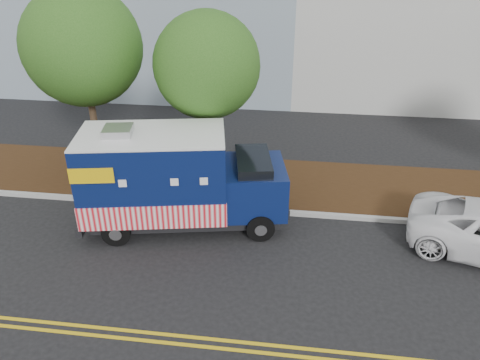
# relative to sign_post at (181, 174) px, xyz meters

# --- Properties ---
(ground) EXTENTS (120.00, 120.00, 0.00)m
(ground) POSITION_rel_sign_post_xyz_m (1.49, -1.62, -1.20)
(ground) COLOR black
(ground) RESTS_ON ground
(curb) EXTENTS (120.00, 0.18, 0.15)m
(curb) POSITION_rel_sign_post_xyz_m (1.49, -0.22, -1.12)
(curb) COLOR #9E9E99
(curb) RESTS_ON ground
(mulch_strip) EXTENTS (120.00, 4.00, 0.15)m
(mulch_strip) POSITION_rel_sign_post_xyz_m (1.49, 1.88, -1.12)
(mulch_strip) COLOR #311E0D
(mulch_strip) RESTS_ON ground
(centerline_near) EXTENTS (120.00, 0.10, 0.01)m
(centerline_near) POSITION_rel_sign_post_xyz_m (1.49, -6.07, -1.19)
(centerline_near) COLOR gold
(centerline_near) RESTS_ON ground
(centerline_far) EXTENTS (120.00, 0.10, 0.01)m
(centerline_far) POSITION_rel_sign_post_xyz_m (1.49, -6.32, -1.19)
(centerline_far) COLOR gold
(centerline_far) RESTS_ON ground
(tree_a) EXTENTS (4.24, 4.24, 7.15)m
(tree_a) POSITION_rel_sign_post_xyz_m (-3.82, 1.97, 3.82)
(tree_a) COLOR #38281C
(tree_a) RESTS_ON ground
(tree_b) EXTENTS (3.64, 3.64, 6.46)m
(tree_b) POSITION_rel_sign_post_xyz_m (0.74, 1.48, 3.42)
(tree_b) COLOR #38281C
(tree_b) RESTS_ON ground
(sign_post) EXTENTS (0.06, 0.06, 2.40)m
(sign_post) POSITION_rel_sign_post_xyz_m (0.00, 0.00, 0.00)
(sign_post) COLOR #473828
(sign_post) RESTS_ON ground
(food_truck) EXTENTS (6.88, 3.56, 3.46)m
(food_truck) POSITION_rel_sign_post_xyz_m (0.09, -1.24, 0.37)
(food_truck) COLOR black
(food_truck) RESTS_ON ground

